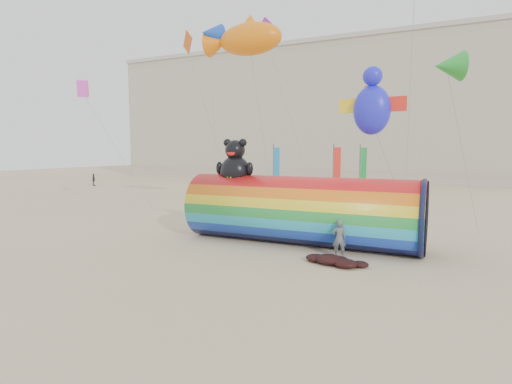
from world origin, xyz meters
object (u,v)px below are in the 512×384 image
at_px(hotel_building, 301,116).
at_px(fabric_bundle, 335,261).
at_px(kite_handler, 339,239).
at_px(windsock_assembly, 300,208).

bearing_deg(hotel_building, fabric_bundle, -69.73).
bearing_deg(kite_handler, hotel_building, -88.46).
relative_size(windsock_assembly, fabric_bundle, 4.44).
bearing_deg(kite_handler, windsock_assembly, -55.26).
bearing_deg(windsock_assembly, kite_handler, -36.17).
distance_m(windsock_assembly, fabric_bundle, 4.20).
bearing_deg(fabric_bundle, windsock_assembly, 130.25).
relative_size(windsock_assembly, kite_handler, 7.00).
xyz_separation_m(kite_handler, fabric_bundle, (0.11, -1.21, -0.66)).
bearing_deg(fabric_bundle, kite_handler, 95.08).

